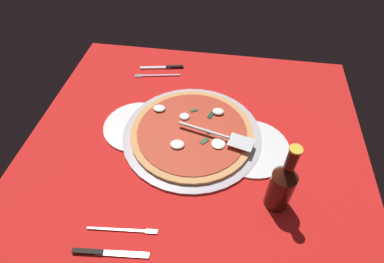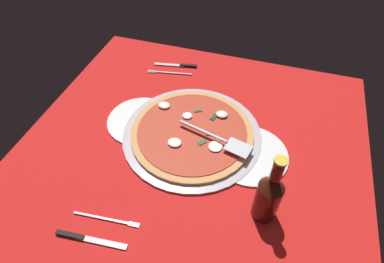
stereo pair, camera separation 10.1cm
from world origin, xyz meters
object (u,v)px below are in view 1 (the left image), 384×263
at_px(pizza, 192,132).
at_px(place_setting_near, 113,242).
at_px(place_setting_far, 162,72).
at_px(pizza_server, 219,135).
at_px(dinner_plate_right, 252,148).
at_px(beer_bottle, 282,185).
at_px(dinner_plate_left, 138,126).

relative_size(pizza, place_setting_near, 2.04).
bearing_deg(place_setting_near, place_setting_far, 87.17).
bearing_deg(pizza_server, dinner_plate_right, 11.45).
relative_size(pizza_server, beer_bottle, 1.04).
relative_size(dinner_plate_right, pizza_server, 0.96).
bearing_deg(pizza_server, pizza, -179.49).
xyz_separation_m(place_setting_near, place_setting_far, (-0.03, 0.71, -0.00)).
distance_m(dinner_plate_right, pizza_server, 0.11).
bearing_deg(pizza_server, place_setting_near, -108.30).
bearing_deg(place_setting_far, pizza, 107.76).
height_order(dinner_plate_right, pizza, pizza).
bearing_deg(place_setting_near, pizza, 64.53).
relative_size(dinner_plate_right, beer_bottle, 1.00).
height_order(dinner_plate_right, pizza_server, pizza_server).
bearing_deg(dinner_plate_left, pizza, -2.84).
height_order(dinner_plate_left, pizza, pizza).
bearing_deg(place_setting_far, place_setting_near, 82.03).
xyz_separation_m(dinner_plate_left, dinner_plate_right, (0.39, -0.04, 0.00)).
height_order(dinner_plate_right, beer_bottle, beer_bottle).
bearing_deg(place_setting_near, beer_bottle, 18.08).
xyz_separation_m(pizza, place_setting_far, (-0.17, 0.32, -0.02)).
bearing_deg(pizza, beer_bottle, -38.45).
xyz_separation_m(pizza, place_setting_near, (-0.14, -0.39, -0.02)).
bearing_deg(pizza, place_setting_far, 118.38).
relative_size(dinner_plate_left, place_setting_near, 1.16).
bearing_deg(dinner_plate_right, place_setting_far, 136.80).
bearing_deg(beer_bottle, dinner_plate_right, 110.35).
relative_size(dinner_plate_left, pizza_server, 0.92).
xyz_separation_m(pizza, pizza_server, (0.09, -0.02, 0.02)).
distance_m(pizza_server, beer_bottle, 0.26).
distance_m(dinner_plate_left, place_setting_far, 0.31).
distance_m(pizza, pizza_server, 0.10).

